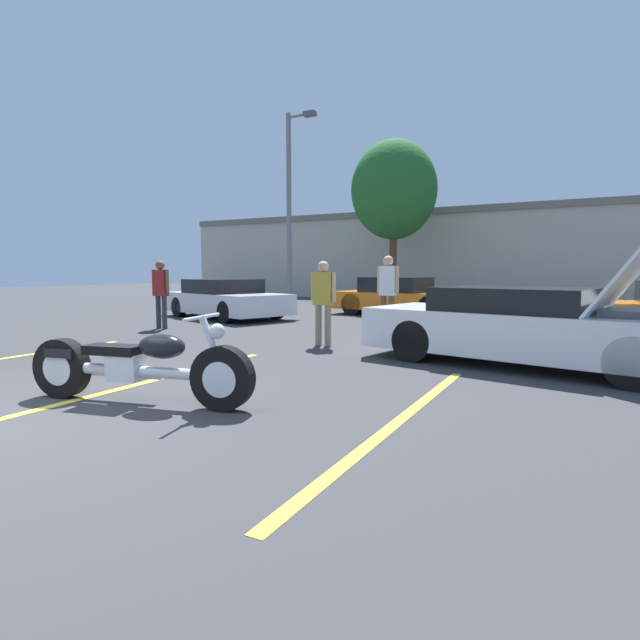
{
  "coord_description": "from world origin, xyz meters",
  "views": [
    {
      "loc": [
        4.79,
        -2.45,
        1.41
      ],
      "look_at": [
        1.87,
        3.04,
        0.8
      ],
      "focal_mm": 28.0,
      "sensor_mm": 36.0,
      "label": 1
    }
  ],
  "objects_px": {
    "motorcycle": "(138,366)",
    "spectator_midground": "(388,287)",
    "spectator_by_show_car": "(323,296)",
    "show_car_hood_open": "(528,326)",
    "parked_car_left_row": "(226,299)",
    "spectator_near_motorcycle": "(161,289)",
    "tree_background": "(394,190)",
    "parked_car_mid_row": "(400,297)",
    "light_pole": "(291,202)"
  },
  "relations": [
    {
      "from": "show_car_hood_open",
      "to": "spectator_by_show_car",
      "type": "distance_m",
      "value": 3.67
    },
    {
      "from": "light_pole",
      "to": "tree_background",
      "type": "bearing_deg",
      "value": 64.89
    },
    {
      "from": "motorcycle",
      "to": "show_car_hood_open",
      "type": "bearing_deg",
      "value": 38.66
    },
    {
      "from": "motorcycle",
      "to": "spectator_by_show_car",
      "type": "height_order",
      "value": "spectator_by_show_car"
    },
    {
      "from": "spectator_midground",
      "to": "parked_car_mid_row",
      "type": "bearing_deg",
      "value": 105.54
    },
    {
      "from": "parked_car_mid_row",
      "to": "spectator_midground",
      "type": "relative_size",
      "value": 2.54
    },
    {
      "from": "light_pole",
      "to": "spectator_near_motorcycle",
      "type": "bearing_deg",
      "value": -84.41
    },
    {
      "from": "light_pole",
      "to": "spectator_midground",
      "type": "distance_m",
      "value": 8.54
    },
    {
      "from": "parked_car_mid_row",
      "to": "spectator_midground",
      "type": "distance_m",
      "value": 4.68
    },
    {
      "from": "light_pole",
      "to": "parked_car_left_row",
      "type": "distance_m",
      "value": 5.48
    },
    {
      "from": "light_pole",
      "to": "spectator_near_motorcycle",
      "type": "distance_m",
      "value": 7.93
    },
    {
      "from": "parked_car_left_row",
      "to": "spectator_midground",
      "type": "bearing_deg",
      "value": 6.9
    },
    {
      "from": "parked_car_left_row",
      "to": "spectator_midground",
      "type": "distance_m",
      "value": 5.76
    },
    {
      "from": "show_car_hood_open",
      "to": "spectator_midground",
      "type": "xyz_separation_m",
      "value": [
        -3.25,
        2.83,
        0.46
      ]
    },
    {
      "from": "spectator_by_show_car",
      "to": "light_pole",
      "type": "bearing_deg",
      "value": 124.79
    },
    {
      "from": "tree_background",
      "to": "spectator_near_motorcycle",
      "type": "distance_m",
      "value": 12.92
    },
    {
      "from": "show_car_hood_open",
      "to": "spectator_by_show_car",
      "type": "relative_size",
      "value": 3.12
    },
    {
      "from": "parked_car_left_row",
      "to": "spectator_by_show_car",
      "type": "height_order",
      "value": "spectator_by_show_car"
    },
    {
      "from": "parked_car_left_row",
      "to": "parked_car_mid_row",
      "type": "distance_m",
      "value": 5.47
    },
    {
      "from": "parked_car_left_row",
      "to": "parked_car_mid_row",
      "type": "bearing_deg",
      "value": 55.95
    },
    {
      "from": "tree_background",
      "to": "motorcycle",
      "type": "bearing_deg",
      "value": -79.0
    },
    {
      "from": "parked_car_mid_row",
      "to": "spectator_by_show_car",
      "type": "relative_size",
      "value": 2.79
    },
    {
      "from": "tree_background",
      "to": "parked_car_left_row",
      "type": "height_order",
      "value": "tree_background"
    },
    {
      "from": "light_pole",
      "to": "spectator_by_show_car",
      "type": "xyz_separation_m",
      "value": [
        5.5,
        -7.91,
        -3.03
      ]
    },
    {
      "from": "tree_background",
      "to": "parked_car_mid_row",
      "type": "xyz_separation_m",
      "value": [
        2.34,
        -5.86,
        -4.34
      ]
    },
    {
      "from": "spectator_by_show_car",
      "to": "spectator_midground",
      "type": "distance_m",
      "value": 2.49
    },
    {
      "from": "parked_car_left_row",
      "to": "spectator_near_motorcycle",
      "type": "relative_size",
      "value": 2.82
    },
    {
      "from": "spectator_near_motorcycle",
      "to": "parked_car_mid_row",
      "type": "bearing_deg",
      "value": 58.31
    },
    {
      "from": "spectator_near_motorcycle",
      "to": "spectator_by_show_car",
      "type": "xyz_separation_m",
      "value": [
        4.78,
        -0.6,
        -0.04
      ]
    },
    {
      "from": "tree_background",
      "to": "spectator_midground",
      "type": "xyz_separation_m",
      "value": [
        3.59,
        -10.35,
        -3.87
      ]
    },
    {
      "from": "motorcycle",
      "to": "spectator_midground",
      "type": "distance_m",
      "value": 7.1
    },
    {
      "from": "parked_car_left_row",
      "to": "parked_car_mid_row",
      "type": "height_order",
      "value": "parked_car_mid_row"
    },
    {
      "from": "tree_background",
      "to": "spectator_by_show_car",
      "type": "relative_size",
      "value": 4.43
    },
    {
      "from": "show_car_hood_open",
      "to": "spectator_near_motorcycle",
      "type": "distance_m",
      "value": 8.48
    },
    {
      "from": "show_car_hood_open",
      "to": "spectator_near_motorcycle",
      "type": "xyz_separation_m",
      "value": [
        -8.42,
        0.97,
        0.39
      ]
    },
    {
      "from": "tree_background",
      "to": "spectator_near_motorcycle",
      "type": "bearing_deg",
      "value": -97.37
    },
    {
      "from": "light_pole",
      "to": "tree_background",
      "type": "relative_size",
      "value": 1.02
    },
    {
      "from": "parked_car_left_row",
      "to": "spectator_near_motorcycle",
      "type": "bearing_deg",
      "value": -62.82
    },
    {
      "from": "light_pole",
      "to": "parked_car_left_row",
      "type": "height_order",
      "value": "light_pole"
    },
    {
      "from": "spectator_midground",
      "to": "spectator_near_motorcycle",
      "type": "bearing_deg",
      "value": -160.24
    },
    {
      "from": "show_car_hood_open",
      "to": "spectator_midground",
      "type": "bearing_deg",
      "value": 150.56
    },
    {
      "from": "parked_car_mid_row",
      "to": "motorcycle",
      "type": "bearing_deg",
      "value": -77.63
    },
    {
      "from": "light_pole",
      "to": "parked_car_mid_row",
      "type": "height_order",
      "value": "light_pole"
    },
    {
      "from": "light_pole",
      "to": "parked_car_mid_row",
      "type": "distance_m",
      "value": 5.82
    },
    {
      "from": "show_car_hood_open",
      "to": "motorcycle",
      "type": "bearing_deg",
      "value": -117.62
    },
    {
      "from": "parked_car_left_row",
      "to": "spectator_midground",
      "type": "xyz_separation_m",
      "value": [
        5.61,
        -1.18,
        0.49
      ]
    },
    {
      "from": "spectator_near_motorcycle",
      "to": "show_car_hood_open",
      "type": "bearing_deg",
      "value": -6.6
    },
    {
      "from": "parked_car_mid_row",
      "to": "spectator_midground",
      "type": "xyz_separation_m",
      "value": [
        1.25,
        -4.49,
        0.47
      ]
    },
    {
      "from": "spectator_near_motorcycle",
      "to": "tree_background",
      "type": "bearing_deg",
      "value": 82.63
    },
    {
      "from": "motorcycle",
      "to": "spectator_near_motorcycle",
      "type": "xyz_separation_m",
      "value": [
        -4.96,
        5.21,
        0.59
      ]
    }
  ]
}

